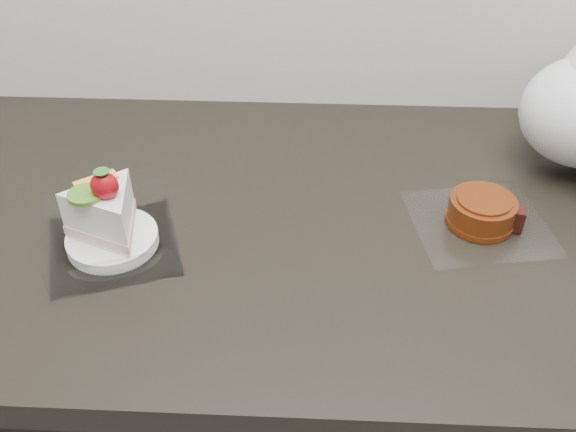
# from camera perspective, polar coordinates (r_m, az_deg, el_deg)

# --- Properties ---
(counter) EXTENTS (2.04, 0.64, 0.90)m
(counter) POSITION_cam_1_polar(r_m,az_deg,el_deg) (1.21, 5.57, -16.80)
(counter) COLOR black
(counter) RESTS_ON ground
(cake_tray) EXTENTS (0.20, 0.20, 0.12)m
(cake_tray) POSITION_cam_1_polar(r_m,az_deg,el_deg) (0.83, -15.57, -0.93)
(cake_tray) COLOR white
(cake_tray) RESTS_ON counter
(mooncake_wrap) EXTENTS (0.20, 0.19, 0.04)m
(mooncake_wrap) POSITION_cam_1_polar(r_m,az_deg,el_deg) (0.89, 16.90, 0.21)
(mooncake_wrap) COLOR white
(mooncake_wrap) RESTS_ON counter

